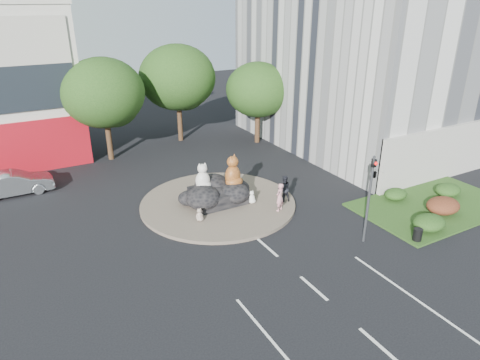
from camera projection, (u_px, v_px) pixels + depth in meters
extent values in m
plane|color=black|center=(314.00, 288.00, 19.78)|extent=(120.00, 120.00, 0.00)
cylinder|color=brown|center=(218.00, 203.00, 27.79)|extent=(10.00, 10.00, 0.20)
cube|color=#214416|center=(433.00, 206.00, 27.52)|extent=(10.00, 6.00, 0.12)
cylinder|color=#382314|center=(109.00, 137.00, 34.96)|extent=(0.44, 0.44, 3.74)
ellipsoid|color=#163511|center=(103.00, 93.00, 33.53)|extent=(6.46, 6.46, 5.49)
sphere|color=#163511|center=(113.00, 101.00, 34.62)|extent=(4.25, 4.25, 4.25)
sphere|color=#163511|center=(96.00, 102.00, 33.21)|extent=(3.74, 3.74, 3.74)
cylinder|color=#382314|center=(180.00, 120.00, 39.65)|extent=(0.44, 0.44, 3.96)
ellipsoid|color=#163511|center=(177.00, 77.00, 38.13)|extent=(6.84, 6.84, 5.81)
sphere|color=#163511|center=(184.00, 86.00, 39.24)|extent=(4.50, 4.50, 4.50)
sphere|color=#163511|center=(172.00, 86.00, 37.82)|extent=(3.96, 3.96, 3.96)
cylinder|color=#382314|center=(257.00, 125.00, 39.24)|extent=(0.44, 0.44, 3.30)
ellipsoid|color=#163511|center=(258.00, 90.00, 37.97)|extent=(5.70, 5.70, 4.84)
sphere|color=#163511|center=(262.00, 96.00, 39.03)|extent=(3.75, 3.75, 3.75)
sphere|color=#163511|center=(253.00, 97.00, 37.62)|extent=(3.30, 3.30, 3.30)
ellipsoid|color=#163511|center=(429.00, 223.00, 24.38)|extent=(2.00, 1.60, 0.90)
ellipsoid|color=#461E12|center=(443.00, 206.00, 26.28)|extent=(2.20, 1.76, 0.99)
ellipsoid|color=#163511|center=(448.00, 190.00, 28.64)|extent=(1.80, 1.44, 0.81)
ellipsoid|color=#163511|center=(396.00, 194.00, 28.14)|extent=(1.60, 1.28, 0.72)
cylinder|color=#595B60|center=(369.00, 200.00, 22.64)|extent=(0.14, 0.14, 5.00)
imported|color=black|center=(372.00, 171.00, 21.97)|extent=(0.21, 0.26, 1.30)
imported|color=black|center=(375.00, 174.00, 22.14)|extent=(0.26, 1.24, 0.50)
sphere|color=red|center=(376.00, 164.00, 21.65)|extent=(0.18, 0.18, 0.18)
cylinder|color=#595B60|center=(393.00, 126.00, 30.45)|extent=(0.18, 0.18, 8.00)
cylinder|color=#595B60|center=(391.00, 69.00, 28.43)|extent=(2.00, 0.12, 0.12)
cube|color=silver|center=(379.00, 72.00, 28.02)|extent=(0.50, 0.22, 0.12)
imported|color=#CD848C|center=(280.00, 197.00, 26.26)|extent=(0.79, 0.69, 1.81)
imported|color=black|center=(284.00, 189.00, 27.45)|extent=(0.91, 0.73, 1.78)
imported|color=#9EA1A5|center=(14.00, 183.00, 28.93)|extent=(4.97, 1.78, 1.63)
cylinder|color=black|center=(418.00, 234.00, 23.36)|extent=(0.60, 0.60, 0.69)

